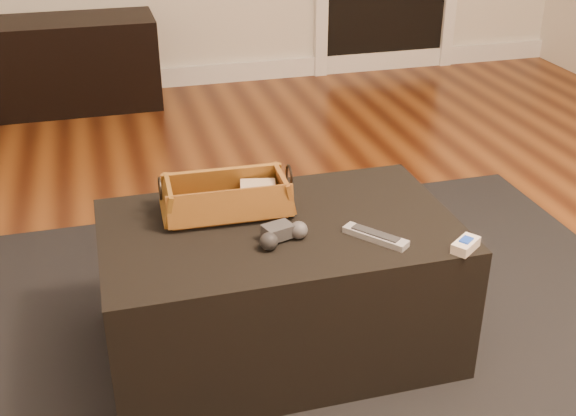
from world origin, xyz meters
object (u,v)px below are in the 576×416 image
object	(u,v)px
game_controller	(282,234)
silver_remote	(375,236)
media_cabinet	(42,66)
cream_gadget	(466,245)
tv_remote	(221,208)
wicker_basket	(227,199)
ottoman	(280,287)

from	to	relation	value
game_controller	silver_remote	distance (m)	0.25
media_cabinet	cream_gadget	xyz separation A→B (m)	(1.17, -2.76, 0.19)
tv_remote	cream_gadget	size ratio (longest dim) A/B	2.02
media_cabinet	wicker_basket	bearing A→B (deg)	-75.72
media_cabinet	tv_remote	world-z (taller)	media_cabinet
wicker_basket	cream_gadget	world-z (taller)	wicker_basket
tv_remote	silver_remote	size ratio (longest dim) A/B	1.14
tv_remote	game_controller	size ratio (longest dim) A/B	1.25
game_controller	silver_remote	bearing A→B (deg)	-12.53
wicker_basket	cream_gadget	xyz separation A→B (m)	(0.57, -0.38, -0.03)
ottoman	wicker_basket	xyz separation A→B (m)	(-0.13, 0.11, 0.25)
media_cabinet	wicker_basket	size ratio (longest dim) A/B	3.37
ottoman	cream_gadget	world-z (taller)	cream_gadget
media_cabinet	cream_gadget	size ratio (longest dim) A/B	13.22
tv_remote	game_controller	distance (m)	0.23
tv_remote	cream_gadget	distance (m)	0.69
media_cabinet	tv_remote	distance (m)	2.47
wicker_basket	game_controller	bearing A→B (deg)	-62.57
ottoman	game_controller	distance (m)	0.25
ottoman	game_controller	world-z (taller)	game_controller
silver_remote	cream_gadget	world-z (taller)	cream_gadget
media_cabinet	silver_remote	world-z (taller)	media_cabinet
media_cabinet	silver_remote	size ratio (longest dim) A/B	7.46
ottoman	game_controller	size ratio (longest dim) A/B	6.36
wicker_basket	game_controller	distance (m)	0.24
ottoman	wicker_basket	bearing A→B (deg)	138.16
silver_remote	cream_gadget	xyz separation A→B (m)	(0.21, -0.11, 0.00)
media_cabinet	ottoman	xyz separation A→B (m)	(0.73, -2.49, -0.03)
media_cabinet	silver_remote	distance (m)	2.82
ottoman	silver_remote	bearing A→B (deg)	-33.19
cream_gadget	silver_remote	bearing A→B (deg)	151.28
cream_gadget	game_controller	bearing A→B (deg)	159.64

